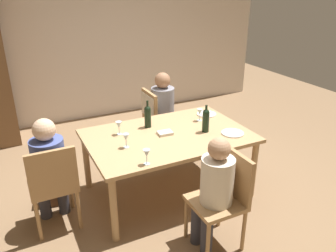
% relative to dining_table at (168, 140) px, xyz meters
% --- Properties ---
extents(ground_plane, '(10.00, 10.00, 0.00)m').
position_rel_dining_table_xyz_m(ground_plane, '(0.00, 0.00, -0.66)').
color(ground_plane, '#846647').
extents(rear_room_partition, '(6.40, 0.12, 2.70)m').
position_rel_dining_table_xyz_m(rear_room_partition, '(0.00, 2.78, 0.69)').
color(rear_room_partition, beige).
rests_on(rear_room_partition, ground_plane).
extents(dining_table, '(1.76, 1.16, 0.74)m').
position_rel_dining_table_xyz_m(dining_table, '(0.00, 0.00, 0.00)').
color(dining_table, tan).
rests_on(dining_table, ground_plane).
extents(chair_near, '(0.44, 0.44, 0.92)m').
position_rel_dining_table_xyz_m(chair_near, '(0.09, -0.96, -0.13)').
color(chair_near, '#A87F51').
rests_on(chair_near, ground_plane).
extents(chair_far_right, '(0.46, 0.44, 0.92)m').
position_rel_dining_table_xyz_m(chair_far_right, '(0.27, 0.96, -0.07)').
color(chair_far_right, '#A87F51').
rests_on(chair_far_right, ground_plane).
extents(chair_left_end, '(0.44, 0.44, 0.92)m').
position_rel_dining_table_xyz_m(chair_left_end, '(-1.26, -0.09, -0.13)').
color(chair_left_end, '#A87F51').
rests_on(chair_left_end, ground_plane).
extents(person_woman_host, '(0.34, 0.29, 1.10)m').
position_rel_dining_table_xyz_m(person_woman_host, '(-0.03, -0.96, -0.02)').
color(person_woman_host, '#33333D').
rests_on(person_woman_host, ground_plane).
extents(person_man_bearded, '(0.37, 0.32, 1.16)m').
position_rel_dining_table_xyz_m(person_man_bearded, '(0.42, 0.96, 0.00)').
color(person_man_bearded, '#33333D').
rests_on(person_man_bearded, ground_plane).
extents(person_man_guest, '(0.31, 0.36, 1.15)m').
position_rel_dining_table_xyz_m(person_man_guest, '(-1.26, 0.03, -0.00)').
color(person_man_guest, '#33333D').
rests_on(person_man_guest, ground_plane).
extents(wine_bottle_tall_green, '(0.08, 0.08, 0.32)m').
position_rel_dining_table_xyz_m(wine_bottle_tall_green, '(-0.11, 0.29, 0.21)').
color(wine_bottle_tall_green, black).
rests_on(wine_bottle_tall_green, dining_table).
extents(wine_bottle_dark_red, '(0.08, 0.08, 0.31)m').
position_rel_dining_table_xyz_m(wine_bottle_dark_red, '(0.41, -0.12, 0.21)').
color(wine_bottle_dark_red, black).
rests_on(wine_bottle_dark_red, dining_table).
extents(wine_glass_near_left, '(0.07, 0.07, 0.15)m').
position_rel_dining_table_xyz_m(wine_glass_near_left, '(0.51, 0.19, 0.18)').
color(wine_glass_near_left, silver).
rests_on(wine_glass_near_left, dining_table).
extents(wine_glass_centre, '(0.07, 0.07, 0.15)m').
position_rel_dining_table_xyz_m(wine_glass_centre, '(-0.51, -0.09, 0.18)').
color(wine_glass_centre, silver).
rests_on(wine_glass_centre, dining_table).
extents(wine_glass_near_right, '(0.07, 0.07, 0.15)m').
position_rel_dining_table_xyz_m(wine_glass_near_right, '(-0.48, 0.24, 0.18)').
color(wine_glass_near_right, silver).
rests_on(wine_glass_near_right, dining_table).
extents(wine_glass_far, '(0.07, 0.07, 0.15)m').
position_rel_dining_table_xyz_m(wine_glass_far, '(-0.46, -0.49, 0.18)').
color(wine_glass_far, silver).
rests_on(wine_glass_far, dining_table).
extents(dinner_plate_host, '(0.25, 0.25, 0.01)m').
position_rel_dining_table_xyz_m(dinner_plate_host, '(0.65, -0.30, 0.08)').
color(dinner_plate_host, silver).
rests_on(dinner_plate_host, dining_table).
extents(dinner_plate_guest_left, '(0.24, 0.24, 0.01)m').
position_rel_dining_table_xyz_m(dinner_plate_guest_left, '(0.70, 0.31, 0.08)').
color(dinner_plate_guest_left, white).
rests_on(dinner_plate_guest_left, dining_table).
extents(folded_napkin, '(0.17, 0.13, 0.03)m').
position_rel_dining_table_xyz_m(folded_napkin, '(-0.03, 0.02, 0.09)').
color(folded_napkin, beige).
rests_on(folded_napkin, dining_table).
extents(handbag, '(0.30, 0.17, 0.22)m').
position_rel_dining_table_xyz_m(handbag, '(-1.26, 0.35, -0.55)').
color(handbag, brown).
rests_on(handbag, ground_plane).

